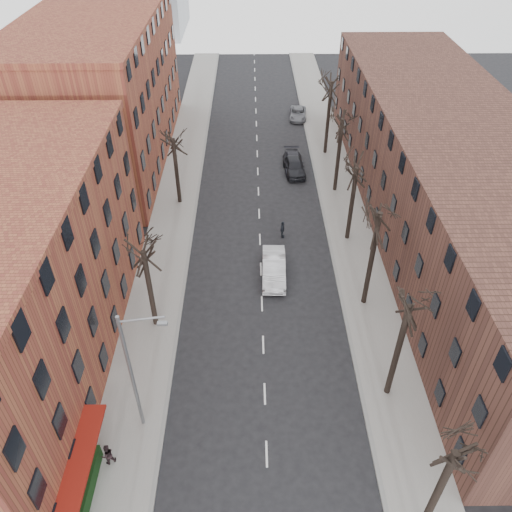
{
  "coord_description": "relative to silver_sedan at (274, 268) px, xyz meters",
  "views": [
    {
      "loc": [
        -0.78,
        -6.76,
        26.15
      ],
      "look_at": [
        -0.43,
        20.73,
        4.0
      ],
      "focal_mm": 35.0,
      "sensor_mm": 36.0,
      "label": 1
    }
  ],
  "objects": [
    {
      "name": "parked_car_near",
      "position": [
        2.8,
        16.54,
        -0.03
      ],
      "size": [
        2.36,
        4.94,
        1.63
      ],
      "primitive_type": "imported",
      "rotation": [
        0.0,
        0.0,
        0.09
      ],
      "color": "black",
      "rests_on": "ground"
    },
    {
      "name": "tree_right_d",
      "position": [
        6.6,
        4.89,
        -0.85
      ],
      "size": [
        5.2,
        5.2,
        10.0
      ],
      "primitive_type": null,
      "color": "black",
      "rests_on": "ground"
    },
    {
      "name": "streetlight",
      "position": [
        -8.03,
        -13.11,
        4.17
      ],
      "size": [
        2.45,
        0.22,
        9.03
      ],
      "color": "slate",
      "rests_on": "ground"
    },
    {
      "name": "tree_left_a",
      "position": [
        -8.6,
        -5.11,
        -0.85
      ],
      "size": [
        5.2,
        5.2,
        9.5
      ],
      "primitive_type": null,
      "color": "black",
      "rests_on": "ground"
    },
    {
      "name": "hedge",
      "position": [
        -10.5,
        -18.11,
        -0.2
      ],
      "size": [
        0.8,
        6.0,
        1.0
      ],
      "primitive_type": "cube",
      "color": "#133312",
      "rests_on": "sidewalk_left"
    },
    {
      "name": "awning_left",
      "position": [
        -10.4,
        -17.11,
        -0.85
      ],
      "size": [
        1.2,
        7.0,
        0.15
      ],
      "primitive_type": "cube",
      "color": "maroon",
      "rests_on": "ground"
    },
    {
      "name": "tree_left_b",
      "position": [
        -8.6,
        10.89,
        -0.85
      ],
      "size": [
        5.2,
        5.2,
        9.5
      ],
      "primitive_type": null,
      "color": "black",
      "rests_on": "ground"
    },
    {
      "name": "sidewalk_right",
      "position": [
        7.0,
        11.89,
        -0.77
      ],
      "size": [
        4.0,
        90.0,
        0.15
      ],
      "primitive_type": "cube",
      "color": "gray",
      "rests_on": "ground"
    },
    {
      "name": "pedestrian_b",
      "position": [
        -9.64,
        -15.53,
        0.05
      ],
      "size": [
        0.91,
        0.84,
        1.49
      ],
      "primitive_type": "imported",
      "rotation": [
        0.0,
        0.0,
        3.65
      ],
      "color": "black",
      "rests_on": "sidewalk_left"
    },
    {
      "name": "tree_right_c",
      "position": [
        6.6,
        -3.11,
        -0.85
      ],
      "size": [
        5.2,
        5.2,
        11.6
      ],
      "primitive_type": null,
      "color": "black",
      "rests_on": "ground"
    },
    {
      "name": "building_left_far",
      "position": [
        -17.0,
        20.89,
        6.15
      ],
      "size": [
        12.0,
        28.0,
        14.0
      ],
      "primitive_type": "cube",
      "color": "brown",
      "rests_on": "ground"
    },
    {
      "name": "tree_right_b",
      "position": [
        6.6,
        -11.11,
        -0.85
      ],
      "size": [
        5.2,
        5.2,
        10.8
      ],
      "primitive_type": null,
      "color": "black",
      "rests_on": "ground"
    },
    {
      "name": "silver_sedan",
      "position": [
        0.0,
        0.0,
        0.0
      ],
      "size": [
        1.91,
        5.17,
        1.69
      ],
      "primitive_type": "imported",
      "rotation": [
        0.0,
        0.0,
        -0.02
      ],
      "color": "silver",
      "rests_on": "ground"
    },
    {
      "name": "building_right",
      "position": [
        15.0,
        6.89,
        4.15
      ],
      "size": [
        12.0,
        50.0,
        10.0
      ],
      "primitive_type": "cube",
      "color": "#523026",
      "rests_on": "ground"
    },
    {
      "name": "sidewalk_left",
      "position": [
        -9.0,
        11.89,
        -0.77
      ],
      "size": [
        4.0,
        90.0,
        0.15
      ],
      "primitive_type": "cube",
      "color": "gray",
      "rests_on": "ground"
    },
    {
      "name": "tree_right_f",
      "position": [
        6.6,
        20.89,
        -0.85
      ],
      "size": [
        5.2,
        5.2,
        11.6
      ],
      "primitive_type": null,
      "color": "black",
      "rests_on": "ground"
    },
    {
      "name": "parked_car_mid",
      "position": [
        2.8,
        17.52,
        -0.13
      ],
      "size": [
        2.13,
        4.98,
        1.43
      ],
      "primitive_type": "imported",
      "rotation": [
        0.0,
        0.0,
        0.03
      ],
      "color": "black",
      "rests_on": "ground"
    },
    {
      "name": "parked_car_far",
      "position": [
        4.3,
        30.51,
        -0.23
      ],
      "size": [
        2.41,
        4.56,
        1.22
      ],
      "primitive_type": "imported",
      "rotation": [
        0.0,
        0.0,
        -0.09
      ],
      "color": "#5C5E64",
      "rests_on": "ground"
    },
    {
      "name": "tree_right_e",
      "position": [
        6.6,
        12.89,
        -0.85
      ],
      "size": [
        5.2,
        5.2,
        10.8
      ],
      "primitive_type": null,
      "color": "black",
      "rests_on": "ground"
    },
    {
      "name": "pedestrian_crossing",
      "position": [
        0.96,
        5.22,
        -0.04
      ],
      "size": [
        0.48,
        0.98,
        1.61
      ],
      "primitive_type": "imported",
      "rotation": [
        0.0,
        0.0,
        1.47
      ],
      "color": "black",
      "rests_on": "ground"
    }
  ]
}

